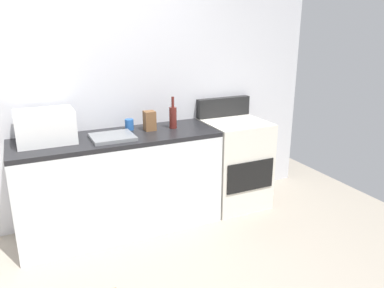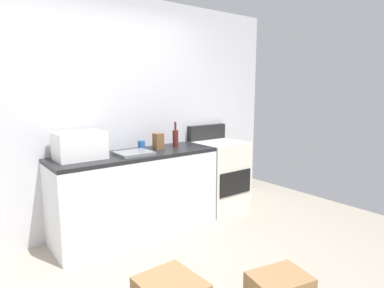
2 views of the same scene
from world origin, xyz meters
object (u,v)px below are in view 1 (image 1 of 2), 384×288
at_px(stove_oven, 234,162).
at_px(knife_block, 150,121).
at_px(microwave, 45,127).
at_px(coffee_mug, 129,125).
at_px(wine_bottle, 173,117).

distance_m(stove_oven, knife_block, 1.04).
bearing_deg(knife_block, stove_oven, -3.53).
relative_size(microwave, knife_block, 2.56).
bearing_deg(coffee_mug, knife_block, -28.85).
xyz_separation_m(wine_bottle, knife_block, (-0.22, 0.02, -0.02)).
height_order(microwave, wine_bottle, wine_bottle).
bearing_deg(stove_oven, wine_bottle, 177.23).
xyz_separation_m(wine_bottle, coffee_mug, (-0.39, 0.12, -0.06)).
xyz_separation_m(stove_oven, knife_block, (-0.89, 0.06, 0.52)).
bearing_deg(stove_oven, coffee_mug, 172.09).
bearing_deg(knife_block, coffee_mug, 151.15).
bearing_deg(wine_bottle, coffee_mug, 163.62).
distance_m(stove_oven, coffee_mug, 1.18).
height_order(microwave, knife_block, microwave).
bearing_deg(stove_oven, microwave, 178.23).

